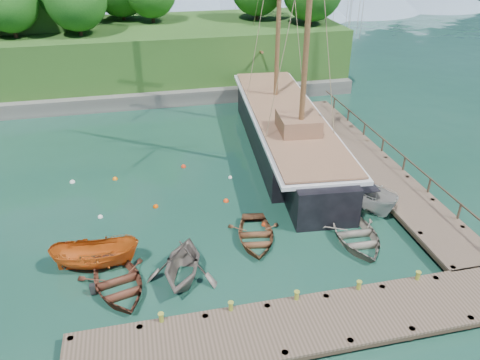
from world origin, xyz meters
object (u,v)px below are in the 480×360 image
at_px(rowboat_3, 355,241).
at_px(rowboat_2, 255,240).
at_px(rowboat_1, 183,278).
at_px(cabin_boat_white, 362,206).
at_px(rowboat_0, 119,289).
at_px(motorboat_orange, 98,267).
at_px(schooner, 286,133).

bearing_deg(rowboat_3, rowboat_2, 169.67).
distance_m(rowboat_1, cabin_boat_white, 12.24).
bearing_deg(rowboat_0, rowboat_1, -13.38).
distance_m(rowboat_2, motorboat_orange, 8.41).
bearing_deg(rowboat_0, cabin_boat_white, 1.52).
xyz_separation_m(rowboat_0, rowboat_2, (7.35, 2.29, 0.00)).
height_order(rowboat_0, rowboat_2, rowboat_0).
xyz_separation_m(rowboat_0, motorboat_orange, (-1.05, 1.86, 0.00)).
relative_size(rowboat_1, cabin_boat_white, 0.81).
bearing_deg(rowboat_2, rowboat_0, -153.45).
distance_m(rowboat_0, rowboat_1, 3.12).
bearing_deg(cabin_boat_white, rowboat_2, 176.69).
xyz_separation_m(rowboat_1, cabin_boat_white, (11.51, 4.17, 0.00)).
xyz_separation_m(rowboat_1, rowboat_2, (4.23, 2.22, 0.00)).
relative_size(rowboat_3, schooner, 0.17).
height_order(motorboat_orange, schooner, schooner).
bearing_deg(schooner, motorboat_orange, -134.52).
xyz_separation_m(cabin_boat_white, schooner, (-2.04, 9.25, 1.18)).
height_order(rowboat_0, motorboat_orange, motorboat_orange).
distance_m(rowboat_2, rowboat_3, 5.50).
relative_size(rowboat_1, motorboat_orange, 0.91).
bearing_deg(schooner, rowboat_2, -110.05).
bearing_deg(rowboat_2, cabin_boat_white, 24.21).
bearing_deg(rowboat_0, rowboat_2, 2.68).
relative_size(rowboat_2, cabin_boat_white, 0.83).
xyz_separation_m(motorboat_orange, schooner, (13.63, 11.62, 1.18)).
bearing_deg(motorboat_orange, rowboat_0, -143.48).
bearing_deg(cabin_boat_white, motorboat_orange, 170.34).
distance_m(rowboat_3, cabin_boat_white, 3.71).
bearing_deg(rowboat_3, cabin_boat_white, 61.46).
height_order(rowboat_1, motorboat_orange, rowboat_1).
height_order(rowboat_2, motorboat_orange, motorboat_orange).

